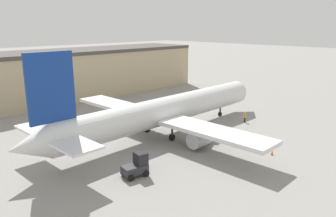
{
  "coord_description": "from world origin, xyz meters",
  "views": [
    {
      "loc": [
        -31.75,
        -31.68,
        15.28
      ],
      "look_at": [
        0.0,
        0.0,
        3.71
      ],
      "focal_mm": 35.0,
      "sensor_mm": 36.0,
      "label": 1
    }
  ],
  "objects_px": {
    "airplane": "(163,111)",
    "ground_crew_worker": "(245,117)",
    "safety_cone_near": "(272,153)",
    "belt_loader_truck": "(207,133)",
    "baggage_tug": "(137,166)"
  },
  "relations": [
    {
      "from": "airplane",
      "to": "ground_crew_worker",
      "type": "relative_size",
      "value": 26.68
    },
    {
      "from": "belt_loader_truck",
      "to": "airplane",
      "type": "bearing_deg",
      "value": 102.3
    },
    {
      "from": "ground_crew_worker",
      "to": "baggage_tug",
      "type": "xyz_separation_m",
      "value": [
        -24.49,
        -2.46,
        0.23
      ]
    },
    {
      "from": "airplane",
      "to": "ground_crew_worker",
      "type": "bearing_deg",
      "value": -20.33
    },
    {
      "from": "ground_crew_worker",
      "to": "safety_cone_near",
      "type": "distance_m",
      "value": 13.59
    },
    {
      "from": "airplane",
      "to": "ground_crew_worker",
      "type": "height_order",
      "value": "airplane"
    },
    {
      "from": "ground_crew_worker",
      "to": "safety_cone_near",
      "type": "bearing_deg",
      "value": 67.73
    },
    {
      "from": "baggage_tug",
      "to": "belt_loader_truck",
      "type": "bearing_deg",
      "value": 16.94
    },
    {
      "from": "ground_crew_worker",
      "to": "airplane",
      "type": "bearing_deg",
      "value": 2.38
    },
    {
      "from": "airplane",
      "to": "safety_cone_near",
      "type": "xyz_separation_m",
      "value": [
        4.22,
        -14.57,
        -3.21
      ]
    },
    {
      "from": "airplane",
      "to": "safety_cone_near",
      "type": "bearing_deg",
      "value": -74.77
    },
    {
      "from": "belt_loader_truck",
      "to": "safety_cone_near",
      "type": "distance_m",
      "value": 9.01
    },
    {
      "from": "ground_crew_worker",
      "to": "belt_loader_truck",
      "type": "distance_m",
      "value": 10.91
    },
    {
      "from": "belt_loader_truck",
      "to": "safety_cone_near",
      "type": "height_order",
      "value": "belt_loader_truck"
    },
    {
      "from": "belt_loader_truck",
      "to": "safety_cone_near",
      "type": "bearing_deg",
      "value": -94.54
    }
  ]
}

